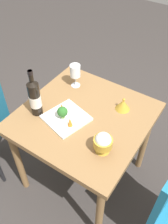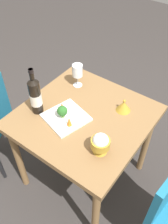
{
  "view_description": "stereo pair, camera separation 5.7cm",
  "coord_description": "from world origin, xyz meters",
  "views": [
    {
      "loc": [
        0.63,
        -0.95,
        1.91
      ],
      "look_at": [
        0.0,
        0.0,
        0.78
      ],
      "focal_mm": 39.49,
      "sensor_mm": 36.0,
      "label": 1
    },
    {
      "loc": [
        0.68,
        -0.91,
        1.91
      ],
      "look_at": [
        0.0,
        0.0,
        0.78
      ],
      "focal_mm": 39.49,
      "sensor_mm": 36.0,
      "label": 2
    }
  ],
  "objects": [
    {
      "name": "serving_plate",
      "position": [
        -0.08,
        -0.09,
        0.76
      ],
      "size": [
        0.31,
        0.31,
        0.02
      ],
      "rotation": [
        0.0,
        0.0,
        -0.26
      ],
      "color": "white",
      "rests_on": "dining_table"
    },
    {
      "name": "rice_bowl",
      "position": [
        0.25,
        -0.18,
        0.82
      ],
      "size": [
        0.11,
        0.11,
        0.14
      ],
      "color": "gold",
      "rests_on": "dining_table"
    },
    {
      "name": "carrot_garnish_right",
      "position": [
        -0.01,
        -0.14,
        0.8
      ],
      "size": [
        0.03,
        0.03,
        0.07
      ],
      "color": "orange",
      "rests_on": "serving_plate"
    },
    {
      "name": "broccoli_floret",
      "position": [
        -0.09,
        -0.1,
        0.81
      ],
      "size": [
        0.07,
        0.07,
        0.09
      ],
      "color": "#729E4C",
      "rests_on": "serving_plate"
    },
    {
      "name": "carrot_garnish_left",
      "position": [
        -0.14,
        -0.05,
        0.79
      ],
      "size": [
        0.03,
        0.03,
        0.05
      ],
      "color": "orange",
      "rests_on": "serving_plate"
    },
    {
      "name": "ground_plane",
      "position": [
        0.0,
        0.0,
        0.0
      ],
      "size": [
        8.0,
        8.0,
        0.0
      ],
      "primitive_type": "plane",
      "color": "#383330"
    },
    {
      "name": "wine_glass",
      "position": [
        -0.23,
        0.23,
        0.88
      ],
      "size": [
        0.08,
        0.08,
        0.18
      ],
      "color": "white",
      "rests_on": "dining_table"
    },
    {
      "name": "wine_bottle",
      "position": [
        -0.27,
        -0.15,
        0.88
      ],
      "size": [
        0.08,
        0.08,
        0.34
      ],
      "color": "black",
      "rests_on": "dining_table"
    },
    {
      "name": "dining_table",
      "position": [
        0.0,
        0.0,
        0.65
      ],
      "size": [
        0.83,
        0.83,
        0.75
      ],
      "color": "olive",
      "rests_on": "ground_plane"
    },
    {
      "name": "rice_bowl_lid",
      "position": [
        0.18,
        0.2,
        0.79
      ],
      "size": [
        0.1,
        0.1,
        0.09
      ],
      "color": "gold",
      "rests_on": "dining_table"
    }
  ]
}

